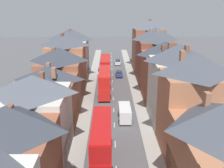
% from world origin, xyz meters
% --- Properties ---
extents(pavement_left, '(2.20, 104.00, 0.14)m').
position_xyz_m(pavement_left, '(-5.10, 38.00, 0.07)').
color(pavement_left, '#A8A399').
rests_on(pavement_left, ground).
extents(pavement_right, '(2.20, 104.00, 0.14)m').
position_xyz_m(pavement_right, '(5.10, 38.00, 0.07)').
color(pavement_right, '#A8A399').
rests_on(pavement_right, ground).
extents(centre_line_dashes, '(0.14, 97.80, 0.01)m').
position_xyz_m(centre_line_dashes, '(0.00, 36.00, 0.01)').
color(centre_line_dashes, silver).
rests_on(centre_line_dashes, ground).
extents(terrace_row_left, '(8.00, 66.55, 13.04)m').
position_xyz_m(terrace_row_left, '(-10.18, 21.08, 5.77)').
color(terrace_row_left, '#A36042').
rests_on(terrace_row_left, ground).
extents(terrace_row_right, '(8.00, 78.09, 14.31)m').
position_xyz_m(terrace_row_right, '(10.19, 28.16, 6.21)').
color(terrace_row_right, brown).
rests_on(terrace_row_right, ground).
extents(double_decker_bus_lead, '(2.74, 10.80, 5.30)m').
position_xyz_m(double_decker_bus_lead, '(-1.81, 38.77, 2.82)').
color(double_decker_bus_lead, red).
rests_on(double_decker_bus_lead, ground).
extents(double_decker_bus_mid_street, '(2.74, 10.80, 5.30)m').
position_xyz_m(double_decker_bus_mid_street, '(-1.81, 14.24, 2.82)').
color(double_decker_bus_mid_street, red).
rests_on(double_decker_bus_mid_street, ground).
extents(double_decker_bus_far_approaching, '(2.74, 10.80, 5.30)m').
position_xyz_m(double_decker_bus_far_approaching, '(-1.81, 51.74, 2.82)').
color(double_decker_bus_far_approaching, red).
rests_on(double_decker_bus_far_approaching, ground).
extents(car_near_blue, '(1.90, 3.84, 1.67)m').
position_xyz_m(car_near_blue, '(1.80, 52.16, 0.84)').
color(car_near_blue, navy).
rests_on(car_near_blue, ground).
extents(car_near_silver, '(1.90, 3.99, 1.68)m').
position_xyz_m(car_near_silver, '(-3.10, 54.04, 0.84)').
color(car_near_silver, silver).
rests_on(car_near_silver, ground).
extents(car_parked_left_a, '(1.90, 4.24, 1.71)m').
position_xyz_m(car_parked_left_a, '(1.80, 65.57, 0.86)').
color(car_parked_left_a, silver).
rests_on(car_parked_left_a, ground).
extents(delivery_van, '(2.20, 5.20, 2.41)m').
position_xyz_m(delivery_van, '(1.80, 25.96, 1.34)').
color(delivery_van, white).
rests_on(delivery_van, ground).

